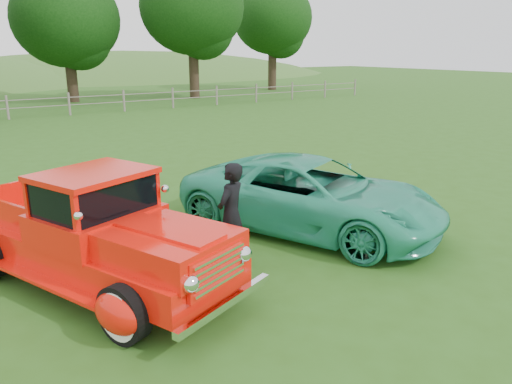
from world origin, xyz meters
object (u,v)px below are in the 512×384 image
tree_far_east (273,18)px  teal_sedan (311,195)px  tree_near_east (66,19)px  tree_mid_east (192,7)px  man (231,214)px  red_pickup (96,235)px

tree_far_east → teal_sedan: bearing=-124.3°
tree_near_east → tree_mid_east: 8.30m
tree_near_east → man: size_ratio=4.86×
tree_far_east → man: tree_far_east is taller
tree_far_east → red_pickup: size_ratio=1.68×
tree_mid_east → man: 29.56m
tree_near_east → teal_sedan: bearing=-95.3°
teal_sedan → man: (-2.11, -0.49, 0.15)m
tree_far_east → red_pickup: bearing=-129.6°
red_pickup → teal_sedan: 4.19m
tree_mid_east → red_pickup: bearing=-119.8°
red_pickup → teal_sedan: bearing=-20.9°
tree_mid_east → man: tree_mid_east is taller
teal_sedan → tree_far_east: bearing=31.4°
red_pickup → teal_sedan: red_pickup is taller
tree_mid_east → red_pickup: 30.15m
tree_mid_east → man: size_ratio=5.51×
tree_near_east → man: bearing=-99.4°
tree_mid_east → red_pickup: (-14.74, -25.74, -5.38)m
red_pickup → tree_near_east: bearing=54.6°
tree_far_east → teal_sedan: 35.09m
red_pickup → teal_sedan: size_ratio=1.03×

